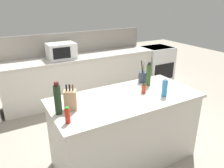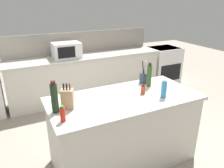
{
  "view_description": "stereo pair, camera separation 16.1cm",
  "coord_description": "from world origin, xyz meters",
  "px_view_note": "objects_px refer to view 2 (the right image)",
  "views": [
    {
      "loc": [
        -1.35,
        -2.04,
        2.06
      ],
      "look_at": [
        0.0,
        0.35,
        0.99
      ],
      "focal_mm": 35.0,
      "sensor_mm": 36.0,
      "label": 1
    },
    {
      "loc": [
        -1.21,
        -2.11,
        2.06
      ],
      "look_at": [
        0.0,
        0.35,
        0.99
      ],
      "focal_mm": 35.0,
      "sensor_mm": 36.0,
      "label": 2
    }
  ],
  "objects_px": {
    "microwave": "(67,50)",
    "salt_shaker": "(70,94)",
    "olive_oil_bottle": "(149,75)",
    "range_oven": "(163,65)",
    "dish_soap_bottle": "(164,89)",
    "spice_jar_paprika": "(143,90)",
    "wine_bottle": "(54,98)",
    "utensil_crock": "(144,77)",
    "hot_sauce_bottle": "(63,114)",
    "knife_block": "(68,99)"
  },
  "relations": [
    {
      "from": "range_oven",
      "to": "salt_shaker",
      "type": "bearing_deg",
      "value": -147.18
    },
    {
      "from": "range_oven",
      "to": "dish_soap_bottle",
      "type": "xyz_separation_m",
      "value": [
        -1.96,
        -2.41,
        0.58
      ]
    },
    {
      "from": "microwave",
      "to": "dish_soap_bottle",
      "type": "bearing_deg",
      "value": -77.35
    },
    {
      "from": "range_oven",
      "to": "knife_block",
      "type": "relative_size",
      "value": 3.17
    },
    {
      "from": "hot_sauce_bottle",
      "to": "dish_soap_bottle",
      "type": "bearing_deg",
      "value": 0.84
    },
    {
      "from": "microwave",
      "to": "hot_sauce_bottle",
      "type": "xyz_separation_m",
      "value": [
        -0.7,
        -2.43,
        -0.07
      ]
    },
    {
      "from": "salt_shaker",
      "to": "hot_sauce_bottle",
      "type": "height_order",
      "value": "hot_sauce_bottle"
    },
    {
      "from": "utensil_crock",
      "to": "microwave",
      "type": "bearing_deg",
      "value": 107.64
    },
    {
      "from": "spice_jar_paprika",
      "to": "wine_bottle",
      "type": "height_order",
      "value": "wine_bottle"
    },
    {
      "from": "salt_shaker",
      "to": "wine_bottle",
      "type": "distance_m",
      "value": 0.38
    },
    {
      "from": "olive_oil_bottle",
      "to": "wine_bottle",
      "type": "distance_m",
      "value": 1.33
    },
    {
      "from": "range_oven",
      "to": "hot_sauce_bottle",
      "type": "relative_size",
      "value": 5.44
    },
    {
      "from": "knife_block",
      "to": "wine_bottle",
      "type": "distance_m",
      "value": 0.15
    },
    {
      "from": "range_oven",
      "to": "spice_jar_paprika",
      "type": "bearing_deg",
      "value": -133.84
    },
    {
      "from": "knife_block",
      "to": "hot_sauce_bottle",
      "type": "relative_size",
      "value": 1.72
    },
    {
      "from": "dish_soap_bottle",
      "to": "utensil_crock",
      "type": "bearing_deg",
      "value": 83.46
    },
    {
      "from": "microwave",
      "to": "wine_bottle",
      "type": "distance_m",
      "value": 2.32
    },
    {
      "from": "olive_oil_bottle",
      "to": "salt_shaker",
      "type": "bearing_deg",
      "value": 174.61
    },
    {
      "from": "range_oven",
      "to": "utensil_crock",
      "type": "bearing_deg",
      "value": -135.15
    },
    {
      "from": "olive_oil_bottle",
      "to": "wine_bottle",
      "type": "height_order",
      "value": "wine_bottle"
    },
    {
      "from": "knife_block",
      "to": "salt_shaker",
      "type": "distance_m",
      "value": 0.28
    },
    {
      "from": "knife_block",
      "to": "olive_oil_bottle",
      "type": "height_order",
      "value": "olive_oil_bottle"
    },
    {
      "from": "olive_oil_bottle",
      "to": "dish_soap_bottle",
      "type": "bearing_deg",
      "value": -97.72
    },
    {
      "from": "utensil_crock",
      "to": "salt_shaker",
      "type": "xyz_separation_m",
      "value": [
        -1.09,
        -0.04,
        -0.03
      ]
    },
    {
      "from": "salt_shaker",
      "to": "wine_bottle",
      "type": "height_order",
      "value": "wine_bottle"
    },
    {
      "from": "utensil_crock",
      "to": "spice_jar_paprika",
      "type": "height_order",
      "value": "utensil_crock"
    },
    {
      "from": "hot_sauce_bottle",
      "to": "dish_soap_bottle",
      "type": "height_order",
      "value": "dish_soap_bottle"
    },
    {
      "from": "salt_shaker",
      "to": "dish_soap_bottle",
      "type": "relative_size",
      "value": 0.5
    },
    {
      "from": "wine_bottle",
      "to": "dish_soap_bottle",
      "type": "relative_size",
      "value": 1.53
    },
    {
      "from": "olive_oil_bottle",
      "to": "spice_jar_paprika",
      "type": "height_order",
      "value": "olive_oil_bottle"
    },
    {
      "from": "knife_block",
      "to": "dish_soap_bottle",
      "type": "height_order",
      "value": "knife_block"
    },
    {
      "from": "wine_bottle",
      "to": "knife_block",
      "type": "bearing_deg",
      "value": 10.86
    },
    {
      "from": "spice_jar_paprika",
      "to": "dish_soap_bottle",
      "type": "relative_size",
      "value": 0.52
    },
    {
      "from": "microwave",
      "to": "utensil_crock",
      "type": "xyz_separation_m",
      "value": [
        0.6,
        -1.89,
        -0.07
      ]
    },
    {
      "from": "microwave",
      "to": "spice_jar_paprika",
      "type": "bearing_deg",
      "value": -80.28
    },
    {
      "from": "range_oven",
      "to": "hot_sauce_bottle",
      "type": "bearing_deg",
      "value": -142.82
    },
    {
      "from": "olive_oil_bottle",
      "to": "salt_shaker",
      "type": "height_order",
      "value": "olive_oil_bottle"
    },
    {
      "from": "knife_block",
      "to": "olive_oil_bottle",
      "type": "bearing_deg",
      "value": 32.31
    },
    {
      "from": "knife_block",
      "to": "dish_soap_bottle",
      "type": "distance_m",
      "value": 1.14
    },
    {
      "from": "range_oven",
      "to": "wine_bottle",
      "type": "relative_size",
      "value": 2.6
    },
    {
      "from": "olive_oil_bottle",
      "to": "knife_block",
      "type": "bearing_deg",
      "value": -172.66
    },
    {
      "from": "knife_block",
      "to": "olive_oil_bottle",
      "type": "relative_size",
      "value": 0.87
    },
    {
      "from": "dish_soap_bottle",
      "to": "knife_block",
      "type": "bearing_deg",
      "value": 168.38
    },
    {
      "from": "microwave",
      "to": "salt_shaker",
      "type": "bearing_deg",
      "value": -104.17
    },
    {
      "from": "knife_block",
      "to": "range_oven",
      "type": "bearing_deg",
      "value": 60.24
    },
    {
      "from": "microwave",
      "to": "knife_block",
      "type": "height_order",
      "value": "microwave"
    },
    {
      "from": "hot_sauce_bottle",
      "to": "knife_block",
      "type": "bearing_deg",
      "value": 64.31
    },
    {
      "from": "range_oven",
      "to": "knife_block",
      "type": "distance_m",
      "value": 3.81
    },
    {
      "from": "olive_oil_bottle",
      "to": "dish_soap_bottle",
      "type": "height_order",
      "value": "olive_oil_bottle"
    },
    {
      "from": "olive_oil_bottle",
      "to": "range_oven",
      "type": "bearing_deg",
      "value": 46.76
    }
  ]
}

